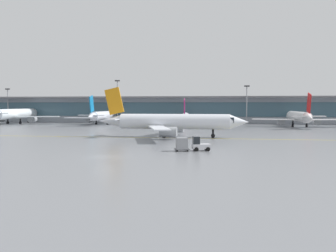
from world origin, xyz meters
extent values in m
plane|color=slate|center=(0.00, 0.00, 0.00)|extent=(400.00, 400.00, 0.00)
cube|color=yellow|center=(4.89, 28.97, 0.00)|extent=(110.00, 0.50, 0.01)
cube|color=#8C939E|center=(0.00, 93.60, 4.50)|extent=(193.84, 8.00, 9.00)
cube|color=#385666|center=(0.00, 89.52, 4.95)|extent=(186.09, 0.16, 5.04)
cube|color=slate|center=(0.00, 92.10, 9.30)|extent=(201.60, 11.00, 0.60)
cylinder|color=white|center=(-56.92, 77.13, 3.49)|extent=(4.32, 24.52, 3.39)
cone|color=white|center=(-57.46, 91.36, 3.49)|extent=(3.37, 4.19, 3.22)
cube|color=black|center=(-57.36, 88.65, 3.91)|extent=(2.76, 3.15, 1.19)
cylinder|color=#999EA3|center=(-62.77, 76.41, 1.61)|extent=(2.23, 3.67, 2.09)
cube|color=white|center=(-48.17, 75.47, 2.56)|extent=(14.25, 7.40, 0.28)
cylinder|color=#999EA3|center=(-51.02, 76.86, 1.61)|extent=(2.23, 3.67, 2.09)
cube|color=white|center=(-53.91, 63.81, 4.00)|extent=(5.07, 2.58, 0.24)
cylinder|color=black|center=(-57.24, 85.67, 0.90)|extent=(0.44, 0.44, 1.79)
cylinder|color=black|center=(-57.24, 85.67, 0.45)|extent=(0.58, 0.92, 0.90)
cylinder|color=black|center=(-59.13, 75.05, 0.90)|extent=(0.44, 0.44, 1.79)
cylinder|color=black|center=(-59.13, 75.05, 0.45)|extent=(0.58, 0.92, 0.90)
cylinder|color=black|center=(-54.55, 75.23, 0.90)|extent=(0.44, 0.44, 1.79)
cylinder|color=black|center=(-54.55, 75.23, 0.45)|extent=(0.58, 0.92, 0.90)
cylinder|color=silver|center=(-25.96, 78.27, 2.97)|extent=(3.17, 20.78, 2.88)
cone|color=silver|center=(-26.12, 90.37, 2.97)|extent=(2.78, 3.50, 2.74)
cube|color=black|center=(-26.09, 88.06, 3.33)|extent=(2.28, 2.62, 1.01)
cone|color=silver|center=(-25.78, 65.59, 2.97)|extent=(2.51, 4.64, 2.45)
cube|color=silver|center=(-33.30, 76.47, 2.17)|extent=(12.16, 5.74, 0.24)
cylinder|color=#999EA3|center=(-30.95, 77.77, 1.37)|extent=(1.82, 3.08, 1.78)
cube|color=silver|center=(-18.56, 76.67, 2.17)|extent=(12.14, 6.03, 0.24)
cylinder|color=#999EA3|center=(-20.95, 77.91, 1.37)|extent=(1.82, 3.08, 1.78)
cube|color=#1472B2|center=(-25.79, 66.51, 6.86)|extent=(0.36, 3.89, 5.43)
cube|color=silver|center=(-27.92, 66.82, 3.40)|extent=(4.27, 2.09, 0.20)
cube|color=silver|center=(-23.68, 66.88, 3.40)|extent=(4.27, 2.09, 0.20)
cylinder|color=black|center=(-26.06, 85.53, 0.76)|extent=(0.37, 0.37, 1.53)
cylinder|color=black|center=(-26.06, 85.53, 0.38)|extent=(0.48, 0.77, 0.76)
cylinder|color=black|center=(-27.88, 76.55, 0.76)|extent=(0.37, 0.37, 1.53)
cylinder|color=black|center=(-27.88, 76.55, 0.38)|extent=(0.48, 0.77, 0.76)
cylinder|color=black|center=(-23.98, 76.60, 0.76)|extent=(0.37, 0.37, 1.53)
cylinder|color=black|center=(-23.98, 76.60, 0.38)|extent=(0.48, 0.77, 0.76)
cylinder|color=silver|center=(1.96, 78.25, 2.64)|extent=(4.15, 18.64, 2.57)
cone|color=silver|center=(1.03, 89.00, 2.64)|extent=(2.69, 3.28, 2.44)
cube|color=black|center=(1.21, 86.95, 2.96)|extent=(2.19, 2.47, 0.90)
cone|color=silver|center=(2.93, 67.00, 2.64)|extent=(2.53, 4.28, 2.18)
cube|color=silver|center=(-4.45, 76.18, 1.94)|extent=(10.84, 4.41, 0.21)
cylinder|color=#999EA3|center=(-2.45, 77.49, 1.22)|extent=(1.81, 2.84, 1.59)
cube|color=silver|center=(8.63, 77.31, 1.94)|extent=(10.74, 6.04, 0.21)
cylinder|color=#999EA3|center=(6.43, 78.26, 1.22)|extent=(1.81, 2.84, 1.59)
cube|color=#B21E66|center=(2.86, 67.82, 6.12)|extent=(0.57, 3.47, 4.83)
cube|color=silver|center=(0.95, 67.96, 3.03)|extent=(3.92, 2.13, 0.18)
cube|color=silver|center=(4.72, 68.28, 3.03)|extent=(3.92, 2.13, 0.18)
cylinder|color=black|center=(1.40, 84.70, 0.68)|extent=(0.33, 0.33, 1.36)
cylinder|color=black|center=(1.40, 84.70, 0.34)|extent=(0.47, 0.71, 0.68)
cylinder|color=black|center=(0.36, 76.60, 0.68)|extent=(0.33, 0.33, 1.36)
cylinder|color=black|center=(0.36, 76.60, 0.34)|extent=(0.47, 0.71, 0.68)
cylinder|color=black|center=(3.82, 76.90, 0.68)|extent=(0.33, 0.33, 1.36)
cylinder|color=black|center=(3.82, 76.90, 0.34)|extent=(0.47, 0.71, 0.68)
cylinder|color=white|center=(36.84, 73.26, 3.08)|extent=(3.93, 21.65, 2.99)
cone|color=white|center=(36.29, 85.82, 3.08)|extent=(3.00, 3.71, 2.84)
cube|color=black|center=(36.39, 83.42, 3.45)|extent=(2.45, 2.79, 1.05)
cone|color=white|center=(37.41, 60.11, 3.08)|extent=(2.75, 4.89, 2.54)
cube|color=white|center=(29.26, 71.17, 2.26)|extent=(12.64, 5.62, 0.25)
cylinder|color=#999EA3|center=(31.67, 72.60, 1.43)|extent=(1.98, 3.25, 1.85)
cube|color=white|center=(44.56, 71.84, 2.26)|extent=(12.58, 6.59, 0.25)
cylinder|color=#999EA3|center=(42.04, 73.05, 1.43)|extent=(1.98, 3.25, 1.85)
cube|color=red|center=(37.37, 61.07, 7.13)|extent=(0.49, 4.04, 5.63)
cube|color=white|center=(35.15, 61.32, 3.53)|extent=(4.49, 2.30, 0.21)
cube|color=white|center=(39.55, 61.51, 3.53)|extent=(4.49, 2.30, 0.21)
cylinder|color=black|center=(36.51, 80.79, 0.79)|extent=(0.39, 0.39, 1.58)
cylinder|color=black|center=(36.51, 80.79, 0.40)|extent=(0.52, 0.81, 0.79)
cylinder|color=black|center=(34.89, 71.41, 0.79)|extent=(0.39, 0.39, 1.58)
cylinder|color=black|center=(34.89, 71.41, 0.40)|extent=(0.52, 0.81, 0.79)
cylinder|color=black|center=(38.93, 71.59, 0.79)|extent=(0.39, 0.39, 1.58)
cylinder|color=black|center=(38.93, 71.59, 0.40)|extent=(0.52, 0.81, 0.79)
cylinder|color=silver|center=(4.89, 30.97, 3.22)|extent=(22.55, 3.16, 3.13)
cone|color=silver|center=(18.04, 30.98, 3.22)|extent=(3.76, 2.98, 2.98)
cube|color=black|center=(15.54, 30.98, 3.62)|extent=(2.82, 2.45, 1.10)
cone|color=silver|center=(-8.89, 30.95, 3.22)|extent=(5.01, 2.67, 2.66)
cube|color=silver|center=(3.04, 38.98, 2.36)|extent=(6.38, 13.21, 0.26)
cylinder|color=#999EA3|center=(4.42, 36.40, 1.49)|extent=(3.32, 1.94, 1.93)
cube|color=silver|center=(3.06, 22.95, 2.36)|extent=(6.41, 13.21, 0.26)
cylinder|color=#999EA3|center=(4.44, 25.53, 1.49)|extent=(3.32, 1.94, 1.93)
cube|color=orange|center=(-7.89, 30.95, 7.46)|extent=(4.22, 0.34, 5.90)
cube|color=silver|center=(-7.52, 33.25, 3.69)|extent=(2.22, 4.61, 0.22)
cube|color=silver|center=(-7.52, 28.65, 3.69)|extent=(2.22, 4.61, 0.22)
cylinder|color=black|center=(12.78, 30.98, 0.83)|extent=(0.41, 0.41, 1.66)
cylinder|color=black|center=(12.78, 30.98, 0.41)|extent=(0.83, 0.51, 0.83)
cylinder|color=black|center=(3.04, 33.08, 0.83)|extent=(0.41, 0.41, 1.66)
cylinder|color=black|center=(3.04, 33.08, 0.41)|extent=(0.83, 0.51, 0.83)
cylinder|color=black|center=(3.05, 28.85, 0.83)|extent=(0.41, 0.41, 1.66)
cylinder|color=black|center=(3.05, 28.85, 0.41)|extent=(0.83, 0.51, 0.83)
cube|color=silver|center=(11.90, 8.57, 0.65)|extent=(2.88, 2.04, 0.70)
cube|color=#1E2328|center=(11.17, 8.37, 1.55)|extent=(1.20, 1.43, 1.10)
cylinder|color=black|center=(12.53, 9.47, 0.30)|extent=(0.64, 0.37, 0.60)
cylinder|color=black|center=(12.90, 8.12, 0.30)|extent=(0.64, 0.37, 0.60)
cylinder|color=black|center=(10.89, 9.02, 0.30)|extent=(0.64, 0.37, 0.60)
cylinder|color=black|center=(11.26, 7.67, 0.30)|extent=(0.64, 0.37, 0.60)
cube|color=#595B60|center=(9.13, 7.80, 0.28)|extent=(2.45, 2.10, 0.12)
cube|color=gray|center=(9.13, 7.80, 1.14)|extent=(1.94, 1.87, 1.60)
cylinder|color=black|center=(9.67, 8.68, 0.11)|extent=(0.24, 0.15, 0.22)
cylinder|color=black|center=(10.04, 7.33, 0.11)|extent=(0.24, 0.15, 0.22)
cylinder|color=black|center=(8.22, 8.28, 0.11)|extent=(0.24, 0.15, 0.22)
cylinder|color=black|center=(8.59, 6.93, 0.11)|extent=(0.24, 0.15, 0.22)
cylinder|color=gray|center=(-66.34, 87.29, 6.11)|extent=(0.36, 0.36, 12.23)
cube|color=#3F3F42|center=(-66.34, 87.29, 12.48)|extent=(1.80, 0.30, 0.50)
cylinder|color=gray|center=(-23.59, 87.32, 7.48)|extent=(0.36, 0.36, 14.96)
cube|color=#3F3F42|center=(-23.59, 87.32, 15.21)|extent=(1.80, 0.30, 0.50)
cylinder|color=gray|center=(22.07, 85.59, 6.32)|extent=(0.36, 0.36, 12.64)
cube|color=#3F3F42|center=(22.07, 85.59, 12.89)|extent=(1.80, 0.30, 0.50)
camera|label=1|loc=(15.63, -47.55, 6.81)|focal=41.27mm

